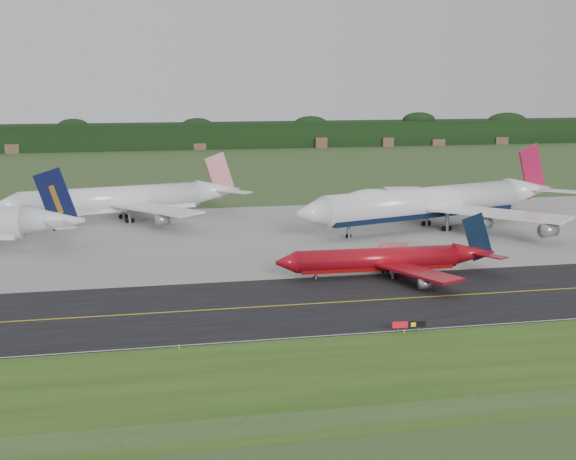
# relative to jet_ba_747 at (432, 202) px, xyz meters

# --- Properties ---
(ground) EXTENTS (600.00, 600.00, 0.00)m
(ground) POSITION_rel_jet_ba_747_xyz_m (-28.42, -50.35, -6.27)
(ground) COLOR #3A5025
(ground) RESTS_ON ground
(grass_verge) EXTENTS (400.00, 30.00, 0.01)m
(grass_verge) POSITION_rel_jet_ba_747_xyz_m (-28.42, -85.35, -6.27)
(grass_verge) COLOR #2F4D16
(grass_verge) RESTS_ON ground
(taxiway) EXTENTS (400.00, 32.00, 0.02)m
(taxiway) POSITION_rel_jet_ba_747_xyz_m (-28.42, -54.35, -6.26)
(taxiway) COLOR black
(taxiway) RESTS_ON ground
(apron) EXTENTS (400.00, 78.00, 0.01)m
(apron) POSITION_rel_jet_ba_747_xyz_m (-28.42, 0.65, -6.26)
(apron) COLOR gray
(apron) RESTS_ON ground
(taxiway_centreline) EXTENTS (400.00, 0.40, 0.00)m
(taxiway_centreline) POSITION_rel_jet_ba_747_xyz_m (-28.42, -54.35, -6.24)
(taxiway_centreline) COLOR gold
(taxiway_centreline) RESTS_ON taxiway
(taxiway_edge_line) EXTENTS (400.00, 0.25, 0.00)m
(taxiway_edge_line) POSITION_rel_jet_ba_747_xyz_m (-28.42, -69.85, -6.24)
(taxiway_edge_line) COLOR silver
(taxiway_edge_line) RESTS_ON taxiway
(perimeter_fence) EXTENTS (320.00, 0.10, 320.00)m
(perimeter_fence) POSITION_rel_jet_ba_747_xyz_m (-28.42, -98.35, -5.17)
(perimeter_fence) COLOR slate
(perimeter_fence) RESTS_ON ground
(horizon_treeline) EXTENTS (700.00, 25.00, 12.00)m
(horizon_treeline) POSITION_rel_jet_ba_747_xyz_m (-28.42, 223.42, -0.80)
(horizon_treeline) COLOR black
(horizon_treeline) RESTS_ON ground
(jet_ba_747) EXTENTS (71.72, 57.99, 18.43)m
(jet_ba_747) POSITION_rel_jet_ba_747_xyz_m (0.00, 0.00, 0.00)
(jet_ba_747) COLOR white
(jet_ba_747) RESTS_ON ground
(jet_red_737) EXTENTS (39.86, 32.58, 10.78)m
(jet_red_737) POSITION_rel_jet_ba_747_xyz_m (-23.97, -39.91, -3.29)
(jet_red_737) COLOR maroon
(jet_red_737) RESTS_ON ground
(jet_star_tail) EXTENTS (59.36, 48.83, 15.77)m
(jet_star_tail) POSITION_rel_jet_ba_747_xyz_m (-68.59, 25.42, -1.02)
(jet_star_tail) COLOR silver
(jet_star_tail) RESTS_ON ground
(taxiway_sign) EXTENTS (4.62, 0.65, 1.54)m
(taxiway_sign) POSITION_rel_jet_ba_747_xyz_m (-31.59, -70.70, -5.18)
(taxiway_sign) COLOR slate
(taxiway_sign) RESTS_ON ground
(edge_marker_left) EXTENTS (0.16, 0.16, 0.50)m
(edge_marker_left) POSITION_rel_jet_ba_747_xyz_m (-62.96, -70.85, -6.02)
(edge_marker_left) COLOR yellow
(edge_marker_left) RESTS_ON ground
(edge_marker_center) EXTENTS (0.16, 0.16, 0.50)m
(edge_marker_center) POSITION_rel_jet_ba_747_xyz_m (-32.29, -70.85, -6.02)
(edge_marker_center) COLOR yellow
(edge_marker_center) RESTS_ON ground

